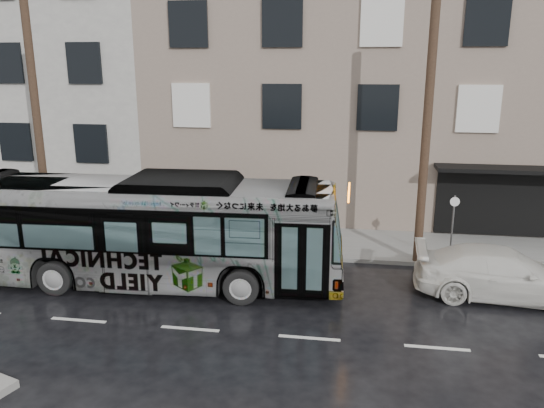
{
  "coord_description": "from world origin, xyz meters",
  "views": [
    {
      "loc": [
        4.16,
        -14.86,
        6.87
      ],
      "look_at": [
        1.44,
        2.5,
        2.21
      ],
      "focal_mm": 35.0,
      "sensor_mm": 36.0,
      "label": 1
    }
  ],
  "objects_px": {
    "utility_pole_rear": "(38,126)",
    "sign_post": "(452,229)",
    "white_sedan": "(503,274)",
    "bus": "(145,230)",
    "utility_pole_front": "(426,133)"
  },
  "relations": [
    {
      "from": "utility_pole_rear",
      "to": "sign_post",
      "type": "bearing_deg",
      "value": 0.0
    },
    {
      "from": "utility_pole_rear",
      "to": "sign_post",
      "type": "relative_size",
      "value": 3.75
    },
    {
      "from": "sign_post",
      "to": "white_sedan",
      "type": "bearing_deg",
      "value": -64.4
    },
    {
      "from": "bus",
      "to": "white_sedan",
      "type": "relative_size",
      "value": 2.42
    },
    {
      "from": "utility_pole_front",
      "to": "bus",
      "type": "distance_m",
      "value": 9.74
    },
    {
      "from": "white_sedan",
      "to": "sign_post",
      "type": "bearing_deg",
      "value": 29.16
    },
    {
      "from": "sign_post",
      "to": "bus",
      "type": "relative_size",
      "value": 0.19
    },
    {
      "from": "utility_pole_rear",
      "to": "white_sedan",
      "type": "xyz_separation_m",
      "value": [
        16.24,
        -2.37,
        -3.89
      ]
    },
    {
      "from": "sign_post",
      "to": "white_sedan",
      "type": "height_order",
      "value": "sign_post"
    },
    {
      "from": "utility_pole_front",
      "to": "sign_post",
      "type": "xyz_separation_m",
      "value": [
        1.1,
        0.0,
        -3.3
      ]
    },
    {
      "from": "bus",
      "to": "sign_post",
      "type": "bearing_deg",
      "value": -75.82
    },
    {
      "from": "utility_pole_rear",
      "to": "sign_post",
      "type": "height_order",
      "value": "utility_pole_rear"
    },
    {
      "from": "utility_pole_front",
      "to": "white_sedan",
      "type": "height_order",
      "value": "utility_pole_front"
    },
    {
      "from": "utility_pole_rear",
      "to": "white_sedan",
      "type": "distance_m",
      "value": 16.87
    },
    {
      "from": "utility_pole_rear",
      "to": "utility_pole_front",
      "type": "bearing_deg",
      "value": 0.0
    }
  ]
}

